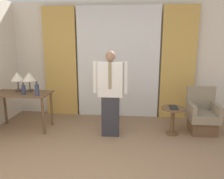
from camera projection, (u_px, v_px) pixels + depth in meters
wall_back at (118, 60)px, 5.23m from camera, size 10.00×0.06×2.70m
curtain_sheer_center at (118, 63)px, 5.12m from camera, size 1.91×0.06×2.58m
curtain_drape_left at (61, 63)px, 5.25m from camera, size 0.78×0.06×2.58m
curtain_drape_right at (178, 64)px, 5.00m from camera, size 0.78×0.06×2.58m
desk at (22, 98)px, 4.46m from camera, size 1.17×0.57×0.77m
table_lamp_left at (17, 77)px, 4.51m from camera, size 0.26×0.26×0.40m
table_lamp_right at (29, 77)px, 4.49m from camera, size 0.26×0.26×0.40m
bottle_near_edge at (37, 90)px, 4.17m from camera, size 0.08×0.08×0.28m
bottle_by_lamp at (24, 90)px, 4.28m from camera, size 0.08×0.08×0.24m
person at (111, 91)px, 4.09m from camera, size 0.66×0.22×1.63m
armchair at (202, 116)px, 4.38m from camera, size 0.56×0.58×0.90m
side_table at (173, 116)px, 4.26m from camera, size 0.47×0.47×0.54m
book at (174, 107)px, 4.20m from camera, size 0.14×0.24×0.03m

